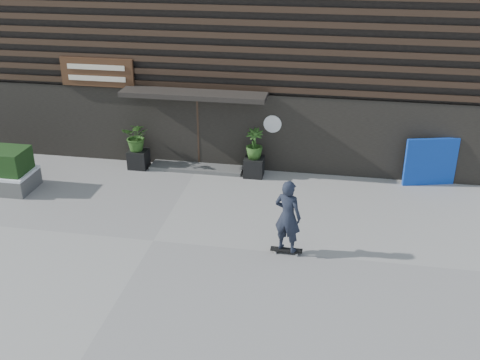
% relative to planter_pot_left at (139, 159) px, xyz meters
% --- Properties ---
extents(ground, '(80.00, 80.00, 0.00)m').
position_rel_planter_pot_left_xyz_m(ground, '(1.90, -4.40, -0.30)').
color(ground, '#999791').
rests_on(ground, ground).
extents(entrance_step, '(3.00, 0.80, 0.12)m').
position_rel_planter_pot_left_xyz_m(entrance_step, '(1.90, 0.20, -0.24)').
color(entrance_step, '#4F4F4C').
rests_on(entrance_step, ground).
extents(planter_pot_left, '(0.60, 0.60, 0.60)m').
position_rel_planter_pot_left_xyz_m(planter_pot_left, '(0.00, 0.00, 0.00)').
color(planter_pot_left, black).
rests_on(planter_pot_left, ground).
extents(bamboo_left, '(0.86, 0.75, 0.96)m').
position_rel_planter_pot_left_xyz_m(bamboo_left, '(0.00, 0.00, 0.78)').
color(bamboo_left, '#2D591E').
rests_on(bamboo_left, planter_pot_left).
extents(planter_pot_right, '(0.60, 0.60, 0.60)m').
position_rel_planter_pot_left_xyz_m(planter_pot_right, '(3.80, 0.00, 0.00)').
color(planter_pot_right, black).
rests_on(planter_pot_right, ground).
extents(bamboo_right, '(0.54, 0.54, 0.96)m').
position_rel_planter_pot_left_xyz_m(bamboo_right, '(3.80, 0.00, 0.78)').
color(bamboo_right, '#2D591E').
rests_on(bamboo_right, planter_pot_right).
extents(blue_tarp, '(1.56, 0.52, 1.49)m').
position_rel_planter_pot_left_xyz_m(blue_tarp, '(9.14, 0.30, 0.44)').
color(blue_tarp, '#0D35A9').
rests_on(blue_tarp, ground).
extents(building, '(18.00, 11.00, 8.00)m').
position_rel_planter_pot_left_xyz_m(building, '(1.90, 5.56, 3.69)').
color(building, black).
rests_on(building, ground).
extents(skateboarder, '(0.78, 0.65, 1.94)m').
position_rel_planter_pot_left_xyz_m(skateboarder, '(5.28, -4.38, 0.71)').
color(skateboarder, black).
rests_on(skateboarder, ground).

